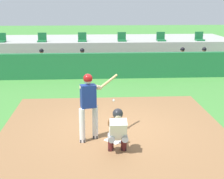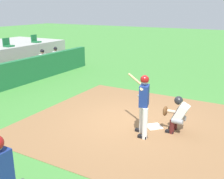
{
  "view_description": "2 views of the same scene",
  "coord_description": "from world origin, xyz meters",
  "px_view_note": "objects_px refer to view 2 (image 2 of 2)",
  "views": [
    {
      "loc": [
        -0.6,
        -8.97,
        3.61
      ],
      "look_at": [
        0.0,
        0.7,
        1.0
      ],
      "focal_mm": 53.68,
      "sensor_mm": 36.0,
      "label": 1
    },
    {
      "loc": [
        -7.43,
        -3.52,
        3.6
      ],
      "look_at": [
        0.0,
        0.7,
        1.0
      ],
      "focal_mm": 43.97,
      "sensor_mm": 36.0,
      "label": 2
    }
  ],
  "objects_px": {
    "batter_at_plate": "(144,102)",
    "dugout_player_3": "(57,57)",
    "catcher_crouched": "(177,113)",
    "home_plate": "(154,126)",
    "dugout_player_2": "(44,60)",
    "stadium_seat_4": "(8,44)",
    "stadium_seat_5": "(35,40)"
  },
  "relations": [
    {
      "from": "batter_at_plate",
      "to": "dugout_player_3",
      "type": "bearing_deg",
      "value": 54.43
    },
    {
      "from": "batter_at_plate",
      "to": "catcher_crouched",
      "type": "bearing_deg",
      "value": -49.88
    },
    {
      "from": "home_plate",
      "to": "dugout_player_3",
      "type": "distance_m",
      "value": 9.62
    },
    {
      "from": "dugout_player_2",
      "to": "dugout_player_3",
      "type": "xyz_separation_m",
      "value": [
        1.11,
        0.0,
        0.0
      ]
    },
    {
      "from": "dugout_player_3",
      "to": "stadium_seat_4",
      "type": "distance_m",
      "value": 2.87
    },
    {
      "from": "home_plate",
      "to": "dugout_player_3",
      "type": "relative_size",
      "value": 0.34
    },
    {
      "from": "stadium_seat_4",
      "to": "dugout_player_2",
      "type": "bearing_deg",
      "value": -70.61
    },
    {
      "from": "home_plate",
      "to": "stadium_seat_5",
      "type": "distance_m",
      "value": 11.63
    },
    {
      "from": "batter_at_plate",
      "to": "dugout_player_3",
      "type": "xyz_separation_m",
      "value": [
        5.76,
        8.05,
        -0.36
      ]
    },
    {
      "from": "stadium_seat_5",
      "to": "stadium_seat_4",
      "type": "bearing_deg",
      "value": 180.0
    },
    {
      "from": "stadium_seat_5",
      "to": "dugout_player_2",
      "type": "bearing_deg",
      "value": -125.49
    },
    {
      "from": "batter_at_plate",
      "to": "dugout_player_2",
      "type": "height_order",
      "value": "batter_at_plate"
    },
    {
      "from": "catcher_crouched",
      "to": "dugout_player_2",
      "type": "height_order",
      "value": "dugout_player_2"
    },
    {
      "from": "dugout_player_3",
      "to": "stadium_seat_4",
      "type": "relative_size",
      "value": 2.71
    },
    {
      "from": "home_plate",
      "to": "dugout_player_2",
      "type": "relative_size",
      "value": 0.34
    },
    {
      "from": "home_plate",
      "to": "dugout_player_2",
      "type": "distance_m",
      "value": 9.08
    },
    {
      "from": "stadium_seat_5",
      "to": "batter_at_plate",
      "type": "bearing_deg",
      "value": -121.15
    },
    {
      "from": "dugout_player_3",
      "to": "stadium_seat_4",
      "type": "height_order",
      "value": "stadium_seat_4"
    },
    {
      "from": "home_plate",
      "to": "stadium_seat_5",
      "type": "bearing_deg",
      "value": 61.98
    },
    {
      "from": "batter_at_plate",
      "to": "home_plate",
      "type": "bearing_deg",
      "value": -7.98
    },
    {
      "from": "batter_at_plate",
      "to": "stadium_seat_5",
      "type": "distance_m",
      "value": 11.79
    },
    {
      "from": "home_plate",
      "to": "batter_at_plate",
      "type": "relative_size",
      "value": 0.24
    },
    {
      "from": "home_plate",
      "to": "stadium_seat_5",
      "type": "height_order",
      "value": "stadium_seat_5"
    },
    {
      "from": "batter_at_plate",
      "to": "stadium_seat_5",
      "type": "height_order",
      "value": "stadium_seat_5"
    },
    {
      "from": "catcher_crouched",
      "to": "dugout_player_3",
      "type": "xyz_separation_m",
      "value": [
        5.09,
        8.84,
        0.06
      ]
    },
    {
      "from": "catcher_crouched",
      "to": "stadium_seat_5",
      "type": "relative_size",
      "value": 3.36
    },
    {
      "from": "dugout_player_2",
      "to": "stadium_seat_4",
      "type": "distance_m",
      "value": 2.32
    },
    {
      "from": "dugout_player_3",
      "to": "stadium_seat_4",
      "type": "bearing_deg",
      "value": 131.95
    },
    {
      "from": "catcher_crouched",
      "to": "stadium_seat_5",
      "type": "xyz_separation_m",
      "value": [
        5.42,
        10.88,
        0.93
      ]
    },
    {
      "from": "home_plate",
      "to": "stadium_seat_4",
      "type": "distance_m",
      "value": 10.79
    },
    {
      "from": "batter_at_plate",
      "to": "stadium_seat_4",
      "type": "relative_size",
      "value": 3.76
    },
    {
      "from": "dugout_player_2",
      "to": "dugout_player_3",
      "type": "bearing_deg",
      "value": 0.0
    }
  ]
}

